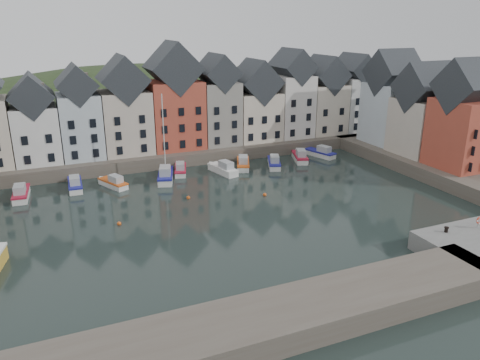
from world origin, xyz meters
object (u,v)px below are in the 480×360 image
mooring_bollard (446,229)px  life_ring_post (479,220)px  boat_a (21,194)px  boat_d (166,175)px

mooring_bollard → life_ring_post: 3.97m
mooring_bollard → boat_a: bearing=140.6°
boat_a → boat_d: size_ratio=0.47×
boat_a → life_ring_post: 56.47m
boat_d → mooring_bollard: 39.54m
boat_d → boat_a: bearing=-163.9°
boat_a → boat_d: bearing=3.1°
boat_a → life_ring_post: bearing=-33.4°
boat_a → boat_d: boat_d is taller
life_ring_post → boat_d: bearing=126.4°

